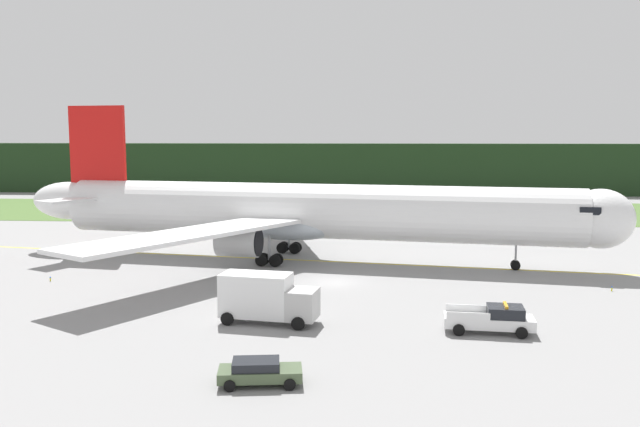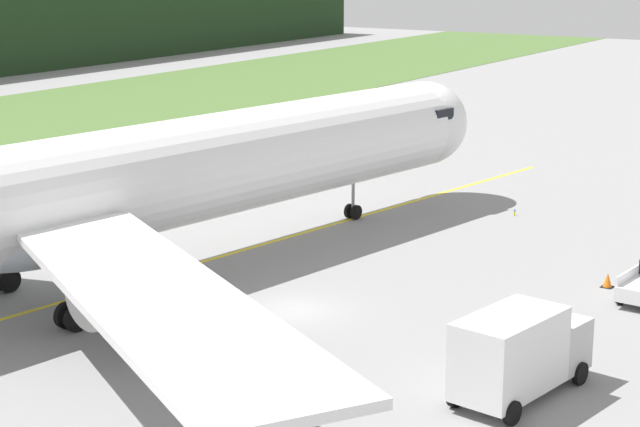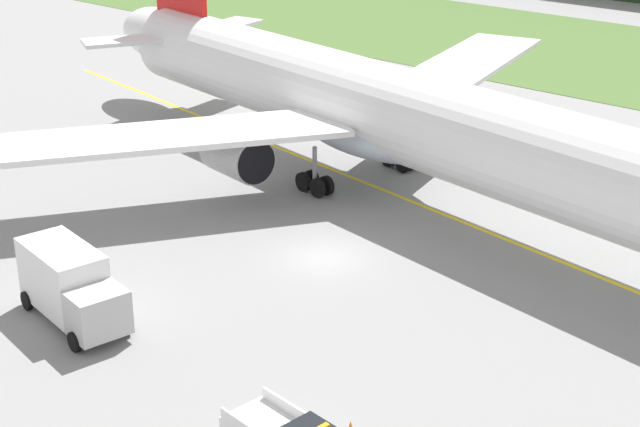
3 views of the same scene
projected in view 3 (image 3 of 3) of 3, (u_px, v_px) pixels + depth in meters
ground at (324, 258)px, 50.12m from camera, size 320.00×320.00×0.00m
taxiway_centerline_main at (398, 196)px, 58.45m from camera, size 82.21×12.90×0.01m
airliner at (392, 114)px, 57.04m from camera, size 62.15×50.24×15.84m
catering_truck at (71, 285)px, 43.16m from camera, size 6.89×3.53×3.55m
taxiway_edge_light_west at (33, 158)px, 64.40m from camera, size 0.12×0.12×0.41m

